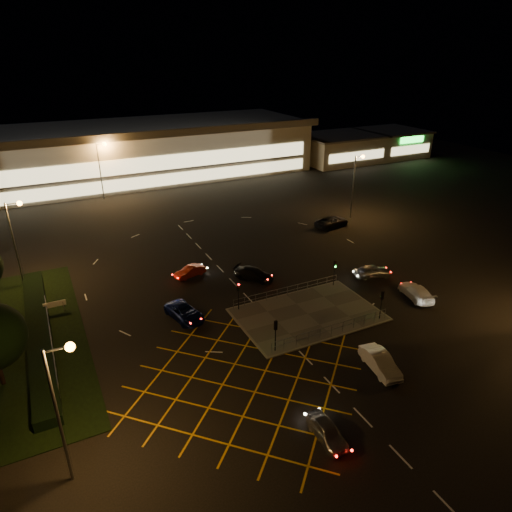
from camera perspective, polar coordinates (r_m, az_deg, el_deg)
name	(u,v)px	position (r m, az deg, el deg)	size (l,w,h in m)	color
ground	(281,310)	(48.20, 3.17, -6.78)	(180.00, 180.00, 0.00)	black
pedestrian_island	(308,314)	(47.62, 6.48, -7.25)	(14.00, 9.00, 0.12)	#4C4944
hedge	(39,332)	(48.40, -25.53, -8.62)	(2.00, 26.00, 1.00)	black
supermarket	(138,150)	(101.67, -14.52, 12.65)	(72.00, 26.50, 10.50)	beige
retail_unit_a	(339,148)	(113.77, 10.34, 13.15)	(18.80, 14.80, 6.35)	beige
retail_unit_b	(391,142)	(123.81, 16.51, 13.48)	(14.80, 14.80, 6.35)	beige
streetlight_sw	(62,396)	(30.03, -23.11, -15.84)	(1.78, 0.56, 10.03)	slate
streetlight_nw	(16,232)	(56.80, -27.79, 2.66)	(1.78, 0.56, 10.03)	slate
streetlight_ne	(356,178)	(73.94, 12.40, 9.55)	(1.78, 0.56, 10.03)	slate
streetlight_far_left	(102,163)	(86.36, -18.74, 10.96)	(1.78, 0.56, 10.03)	slate
streetlight_far_right	(292,142)	(101.39, 4.49, 14.02)	(1.78, 0.56, 10.03)	slate
signal_sw	(276,330)	(40.86, 2.45, -9.17)	(0.28, 0.30, 3.15)	black
signal_se	(382,299)	(47.04, 15.45, -5.24)	(0.28, 0.30, 3.15)	black
signal_nw	(238,290)	(46.98, -2.23, -4.32)	(0.28, 0.30, 3.15)	black
signal_ne	(335,268)	(52.44, 9.81, -1.44)	(0.28, 0.30, 3.15)	black
car_near_silver	(327,431)	(34.47, 8.91, -20.84)	(1.59, 3.94, 1.34)	#B1B2B8
car_queue_white	(380,362)	(41.09, 15.26, -12.68)	(1.63, 4.68, 1.54)	silver
car_left_blue	(185,312)	(46.97, -8.93, -6.99)	(2.32, 5.04, 1.40)	#0E1A55
car_far_dkgrey	(254,274)	(53.97, -0.30, -2.24)	(1.96, 4.82, 1.40)	black
car_right_silver	(372,271)	(56.21, 14.32, -1.85)	(1.79, 4.44, 1.51)	#9EA1A4
car_circ_red	(190,271)	(55.23, -8.25, -1.93)	(1.34, 3.85, 1.27)	#971F0B
car_east_grey	(332,222)	(71.01, 9.47, 4.27)	(2.63, 5.71, 1.59)	black
car_approach_white	(416,292)	(53.08, 19.40, -4.22)	(2.05, 5.04, 1.46)	silver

